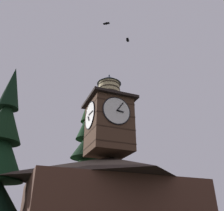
{
  "coord_description": "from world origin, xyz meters",
  "views": [
    {
      "loc": [
        6.65,
        17.97,
        2.07
      ],
      "look_at": [
        -1.14,
        -1.11,
        12.22
      ],
      "focal_mm": 38.26,
      "sensor_mm": 36.0,
      "label": 1
    }
  ],
  "objects_px": {
    "clock_tower": "(109,119)",
    "flying_bird_low": "(106,23)",
    "building_main": "(109,200)",
    "flying_bird_high": "(128,40)",
    "pine_tree_behind": "(87,175)",
    "moon": "(105,157)"
  },
  "relations": [
    {
      "from": "clock_tower",
      "to": "building_main",
      "type": "bearing_deg",
      "value": -114.65
    },
    {
      "from": "pine_tree_behind",
      "to": "flying_bird_high",
      "type": "relative_size",
      "value": 31.73
    },
    {
      "from": "building_main",
      "to": "moon",
      "type": "xyz_separation_m",
      "value": [
        -11.9,
        -32.75,
        12.21
      ]
    },
    {
      "from": "building_main",
      "to": "flying_bird_high",
      "type": "relative_size",
      "value": 25.13
    },
    {
      "from": "building_main",
      "to": "pine_tree_behind",
      "type": "distance_m",
      "value": 7.61
    },
    {
      "from": "building_main",
      "to": "flying_bird_low",
      "type": "bearing_deg",
      "value": 65.24
    },
    {
      "from": "pine_tree_behind",
      "to": "flying_bird_low",
      "type": "height_order",
      "value": "flying_bird_low"
    },
    {
      "from": "flying_bird_high",
      "to": "moon",
      "type": "bearing_deg",
      "value": -107.79
    },
    {
      "from": "pine_tree_behind",
      "to": "clock_tower",
      "type": "bearing_deg",
      "value": 86.58
    },
    {
      "from": "clock_tower",
      "to": "moon",
      "type": "xyz_separation_m",
      "value": [
        -12.35,
        -33.73,
        5.38
      ]
    },
    {
      "from": "flying_bird_high",
      "to": "flying_bird_low",
      "type": "bearing_deg",
      "value": 6.04
    },
    {
      "from": "pine_tree_behind",
      "to": "moon",
      "type": "xyz_separation_m",
      "value": [
        -11.88,
        -25.81,
        9.11
      ]
    },
    {
      "from": "clock_tower",
      "to": "flying_bird_high",
      "type": "height_order",
      "value": "flying_bird_high"
    },
    {
      "from": "clock_tower",
      "to": "flying_bird_low",
      "type": "bearing_deg",
      "value": 65.21
    },
    {
      "from": "moon",
      "to": "flying_bird_high",
      "type": "distance_m",
      "value": 39.3
    },
    {
      "from": "pine_tree_behind",
      "to": "flying_bird_high",
      "type": "xyz_separation_m",
      "value": [
        0.12,
        11.6,
        10.04
      ]
    },
    {
      "from": "building_main",
      "to": "pine_tree_behind",
      "type": "xyz_separation_m",
      "value": [
        -0.02,
        -6.94,
        3.11
      ]
    },
    {
      "from": "moon",
      "to": "clock_tower",
      "type": "bearing_deg",
      "value": 69.89
    },
    {
      "from": "flying_bird_high",
      "to": "flying_bird_low",
      "type": "height_order",
      "value": "flying_bird_low"
    },
    {
      "from": "pine_tree_behind",
      "to": "moon",
      "type": "height_order",
      "value": "pine_tree_behind"
    },
    {
      "from": "pine_tree_behind",
      "to": "flying_bird_low",
      "type": "xyz_separation_m",
      "value": [
        2.28,
        11.83,
        11.02
      ]
    },
    {
      "from": "flying_bird_high",
      "to": "flying_bird_low",
      "type": "xyz_separation_m",
      "value": [
        2.15,
        0.23,
        0.98
      ]
    }
  ]
}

